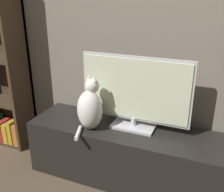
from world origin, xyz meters
The scene contains 4 objects.
wall_back centered at (0.00, 1.22, 1.30)m, with size 4.80×0.05×2.60m.
tv_stand centered at (0.00, 0.96, 0.23)m, with size 1.59×0.45×0.45m.
tv centered at (0.02, 1.01, 0.74)m, with size 0.84×0.20×0.56m.
cat centered at (-0.28, 0.87, 0.62)m, with size 0.24×0.33×0.42m.
Camera 1 is at (0.56, -0.72, 1.43)m, focal length 42.00 mm.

